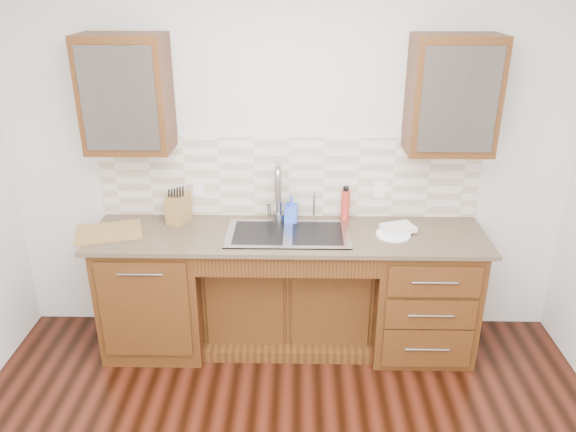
{
  "coord_description": "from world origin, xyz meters",
  "views": [
    {
      "loc": [
        0.07,
        -2.04,
        2.54
      ],
      "look_at": [
        0.0,
        1.4,
        1.05
      ],
      "focal_mm": 35.0,
      "sensor_mm": 36.0,
      "label": 1
    }
  ],
  "objects_px": {
    "water_bottle": "(345,205)",
    "knife_block": "(179,208)",
    "soap_bottle": "(291,209)",
    "cutting_board": "(109,232)",
    "plate": "(393,235)"
  },
  "relations": [
    {
      "from": "knife_block",
      "to": "cutting_board",
      "type": "distance_m",
      "value": 0.5
    },
    {
      "from": "soap_bottle",
      "to": "cutting_board",
      "type": "relative_size",
      "value": 0.46
    },
    {
      "from": "water_bottle",
      "to": "cutting_board",
      "type": "height_order",
      "value": "water_bottle"
    },
    {
      "from": "plate",
      "to": "knife_block",
      "type": "relative_size",
      "value": 1.14
    },
    {
      "from": "soap_bottle",
      "to": "water_bottle",
      "type": "distance_m",
      "value": 0.39
    },
    {
      "from": "soap_bottle",
      "to": "cutting_board",
      "type": "height_order",
      "value": "soap_bottle"
    },
    {
      "from": "soap_bottle",
      "to": "plate",
      "type": "relative_size",
      "value": 0.85
    },
    {
      "from": "soap_bottle",
      "to": "water_bottle",
      "type": "xyz_separation_m",
      "value": [
        0.38,
        0.05,
        0.01
      ]
    },
    {
      "from": "water_bottle",
      "to": "plate",
      "type": "height_order",
      "value": "water_bottle"
    },
    {
      "from": "plate",
      "to": "knife_block",
      "type": "height_order",
      "value": "knife_block"
    },
    {
      "from": "water_bottle",
      "to": "knife_block",
      "type": "xyz_separation_m",
      "value": [
        -1.18,
        -0.05,
        -0.01
      ]
    },
    {
      "from": "soap_bottle",
      "to": "cutting_board",
      "type": "bearing_deg",
      "value": -165.77
    },
    {
      "from": "cutting_board",
      "to": "knife_block",
      "type": "bearing_deg",
      "value": 24.59
    },
    {
      "from": "knife_block",
      "to": "soap_bottle",
      "type": "bearing_deg",
      "value": 18.8
    },
    {
      "from": "knife_block",
      "to": "plate",
      "type": "bearing_deg",
      "value": 10.82
    }
  ]
}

